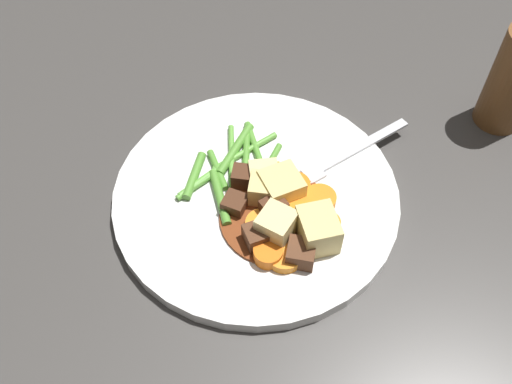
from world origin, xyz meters
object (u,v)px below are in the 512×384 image
(carrot_slice_2, at_px, (303,215))
(fork, at_px, (336,160))
(carrot_slice_6, at_px, (285,255))
(meat_chunk_4, at_px, (238,206))
(potato_chunk_4, at_px, (266,179))
(meat_chunk_2, at_px, (301,253))
(potato_chunk_3, at_px, (276,226))
(meat_chunk_1, at_px, (244,180))
(potato_chunk_2, at_px, (316,232))
(carrot_slice_7, at_px, (268,254))
(carrot_slice_1, at_px, (294,186))
(potato_chunk_0, at_px, (262,190))
(meat_chunk_0, at_px, (259,236))
(carrot_slice_4, at_px, (320,200))
(potato_chunk_1, at_px, (281,187))
(dinner_plate, at_px, (256,196))
(carrot_slice_5, at_px, (326,225))
(meat_chunk_3, at_px, (273,210))
(carrot_slice_0, at_px, (263,225))
(carrot_slice_3, at_px, (271,173))

(carrot_slice_2, distance_m, fork, 0.08)
(carrot_slice_6, bearing_deg, meat_chunk_4, 174.63)
(potato_chunk_4, relative_size, meat_chunk_2, 1.15)
(potato_chunk_3, xyz_separation_m, meat_chunk_1, (-0.06, 0.02, -0.01))
(potato_chunk_2, xyz_separation_m, potato_chunk_3, (-0.03, -0.02, -0.00))
(carrot_slice_7, bearing_deg, carrot_slice_1, 115.78)
(potato_chunk_0, height_order, meat_chunk_0, potato_chunk_0)
(meat_chunk_0, bearing_deg, meat_chunk_2, 18.57)
(carrot_slice_4, relative_size, potato_chunk_1, 0.87)
(potato_chunk_2, bearing_deg, fork, 118.24)
(dinner_plate, bearing_deg, potato_chunk_0, -8.24)
(carrot_slice_2, distance_m, meat_chunk_2, 0.04)
(meat_chunk_1, distance_m, fork, 0.10)
(carrot_slice_1, distance_m, potato_chunk_2, 0.06)
(carrot_slice_1, relative_size, meat_chunk_2, 1.27)
(carrot_slice_5, xyz_separation_m, meat_chunk_3, (-0.04, -0.02, 0.01))
(carrot_slice_0, relative_size, potato_chunk_0, 1.17)
(meat_chunk_4, bearing_deg, meat_chunk_0, -15.02)
(carrot_slice_6, height_order, potato_chunk_4, potato_chunk_4)
(carrot_slice_6, relative_size, meat_chunk_2, 1.38)
(carrot_slice_1, relative_size, carrot_slice_5, 1.18)
(carrot_slice_7, distance_m, meat_chunk_3, 0.05)
(dinner_plate, distance_m, carrot_slice_6, 0.08)
(carrot_slice_5, distance_m, carrot_slice_7, 0.06)
(carrot_slice_4, bearing_deg, meat_chunk_0, -98.53)
(carrot_slice_5, height_order, potato_chunk_0, potato_chunk_0)
(potato_chunk_2, distance_m, meat_chunk_4, 0.08)
(meat_chunk_2, bearing_deg, fork, 114.55)
(meat_chunk_1, bearing_deg, carrot_slice_2, 10.34)
(carrot_slice_4, bearing_deg, carrot_slice_0, -107.24)
(carrot_slice_1, bearing_deg, meat_chunk_2, -43.44)
(carrot_slice_7, distance_m, meat_chunk_4, 0.06)
(potato_chunk_3, xyz_separation_m, potato_chunk_4, (-0.05, 0.03, -0.00))
(potato_chunk_2, bearing_deg, potato_chunk_3, -145.10)
(potato_chunk_4, height_order, meat_chunk_0, potato_chunk_4)
(potato_chunk_1, distance_m, fork, 0.07)
(meat_chunk_3, bearing_deg, potato_chunk_1, 116.59)
(carrot_slice_5, distance_m, meat_chunk_4, 0.08)
(potato_chunk_1, xyz_separation_m, potato_chunk_3, (0.03, -0.04, 0.00))
(carrot_slice_4, xyz_separation_m, potato_chunk_4, (-0.05, -0.02, 0.01))
(carrot_slice_4, distance_m, carrot_slice_6, 0.07)
(carrot_slice_7, distance_m, potato_chunk_0, 0.07)
(carrot_slice_3, xyz_separation_m, carrot_slice_4, (0.06, 0.01, 0.00))
(carrot_slice_0, xyz_separation_m, meat_chunk_4, (-0.03, -0.00, 0.00))
(carrot_slice_3, xyz_separation_m, fork, (0.03, 0.06, -0.00))
(carrot_slice_5, xyz_separation_m, potato_chunk_0, (-0.07, -0.02, 0.01))
(potato_chunk_2, distance_m, meat_chunk_3, 0.05)
(carrot_slice_5, relative_size, carrot_slice_7, 1.00)
(carrot_slice_4, relative_size, potato_chunk_3, 0.99)
(carrot_slice_7, distance_m, potato_chunk_2, 0.05)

